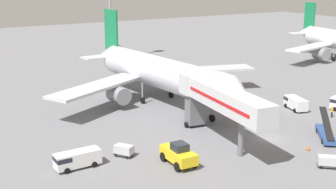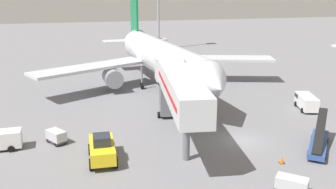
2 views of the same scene
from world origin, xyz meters
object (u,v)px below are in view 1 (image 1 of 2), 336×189
object	(u,v)px
baggage_cart_near_center	(124,150)
safety_cone_charlie	(223,189)
service_van_rear_left	(295,103)
baggage_cart_mid_left	(329,161)
safety_cone_alpha	(309,148)
ground_crew_worker_foreground	(332,111)
pushback_tug	(179,154)
belt_loader_truck	(326,133)
jet_bridge	(218,99)
service_van_near_right	(76,159)
airplane_at_gate	(159,73)

from	to	relation	value
baggage_cart_near_center	safety_cone_charlie	bearing A→B (deg)	-71.32
service_van_rear_left	baggage_cart_mid_left	bearing A→B (deg)	-126.45
service_van_rear_left	baggage_cart_mid_left	world-z (taller)	service_van_rear_left
baggage_cart_mid_left	safety_cone_alpha	size ratio (longest dim) A/B	3.78
ground_crew_worker_foreground	safety_cone_alpha	bearing A→B (deg)	-149.97
pushback_tug	baggage_cart_near_center	xyz separation A→B (m)	(-4.44, 5.54, -0.48)
belt_loader_truck	baggage_cart_near_center	world-z (taller)	belt_loader_truck
pushback_tug	ground_crew_worker_foreground	distance (m)	30.17
service_van_rear_left	ground_crew_worker_foreground	world-z (taller)	service_van_rear_left
jet_bridge	ground_crew_worker_foreground	size ratio (longest dim) A/B	10.93
jet_bridge	belt_loader_truck	size ratio (longest dim) A/B	2.95
baggage_cart_mid_left	service_van_near_right	bearing A→B (deg)	149.54
jet_bridge	baggage_cart_mid_left	bearing A→B (deg)	-66.94
baggage_cart_near_center	pushback_tug	bearing A→B (deg)	-51.27
service_van_near_right	baggage_cart_mid_left	distance (m)	29.10
pushback_tug	service_van_near_right	xyz separation A→B (m)	(-10.66, 5.13, -0.12)
baggage_cart_mid_left	safety_cone_charlie	distance (m)	14.26
baggage_cart_mid_left	safety_cone_charlie	bearing A→B (deg)	174.54
airplane_at_gate	jet_bridge	world-z (taller)	airplane_at_gate
jet_bridge	service_van_near_right	distance (m)	19.85
service_van_rear_left	safety_cone_charlie	xyz separation A→B (m)	(-28.07, -17.44, -0.89)
belt_loader_truck	ground_crew_worker_foreground	xyz separation A→B (m)	(8.20, 5.89, 0.18)
jet_bridge	safety_cone_alpha	size ratio (longest dim) A/B	27.49
ground_crew_worker_foreground	safety_cone_charlie	distance (m)	31.89
service_van_rear_left	service_van_near_right	xyz separation A→B (m)	(-38.96, -4.05, 0.01)
pushback_tug	belt_loader_truck	size ratio (longest dim) A/B	0.79
airplane_at_gate	baggage_cart_near_center	xyz separation A→B (m)	(-15.95, -19.25, -4.36)
airplane_at_gate	pushback_tug	world-z (taller)	airplane_at_gate
service_van_near_right	jet_bridge	bearing A→B (deg)	-3.18
service_van_near_right	belt_loader_truck	bearing A→B (deg)	-13.64
ground_crew_worker_foreground	safety_cone_alpha	world-z (taller)	ground_crew_worker_foreground
service_van_rear_left	jet_bridge	bearing A→B (deg)	-165.44
ground_crew_worker_foreground	pushback_tug	bearing A→B (deg)	-174.03
jet_bridge	safety_cone_alpha	distance (m)	12.99
pushback_tug	service_van_rear_left	distance (m)	29.75
service_van_near_right	service_van_rear_left	bearing A→B (deg)	5.93
pushback_tug	service_van_rear_left	size ratio (longest dim) A/B	1.04
airplane_at_gate	jet_bridge	bearing A→B (deg)	-98.02
baggage_cart_mid_left	ground_crew_worker_foreground	distance (m)	20.14
baggage_cart_mid_left	safety_cone_charlie	size ratio (longest dim) A/B	5.38
service_van_rear_left	belt_loader_truck	bearing A→B (deg)	-118.59
pushback_tug	service_van_near_right	size ratio (longest dim) A/B	0.98
pushback_tug	ground_crew_worker_foreground	world-z (taller)	pushback_tug
safety_cone_charlie	ground_crew_worker_foreground	bearing A→B (deg)	20.95
service_van_near_right	safety_cone_charlie	distance (m)	17.28
service_van_rear_left	safety_cone_alpha	distance (m)	18.22
service_van_near_right	safety_cone_alpha	size ratio (longest dim) A/B	7.44
belt_loader_truck	baggage_cart_near_center	bearing A→B (deg)	162.47
service_van_rear_left	safety_cone_alpha	world-z (taller)	service_van_rear_left
service_van_near_right	baggage_cart_mid_left	world-z (taller)	service_van_near_right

